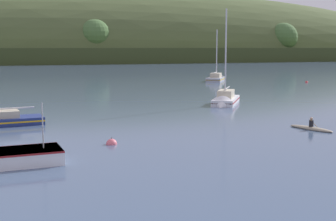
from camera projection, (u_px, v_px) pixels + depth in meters
far_shoreline_hill at (138, 59)px, 225.90m from camera, size 453.35×128.27×65.16m
sailboat_near_mooring at (216, 79)px, 83.29m from camera, size 5.56×6.94×10.14m
sailboat_far_left at (225, 103)px, 49.00m from camera, size 5.60×7.36×10.92m
canoe_with_paddler at (311, 128)px, 34.07m from camera, size 1.98×3.66×1.02m
mooring_buoy_foreground at (112, 144)px, 28.90m from camera, size 0.69×0.69×0.77m
mooring_buoy_midchannel at (307, 82)px, 79.93m from camera, size 0.47×0.47×0.55m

